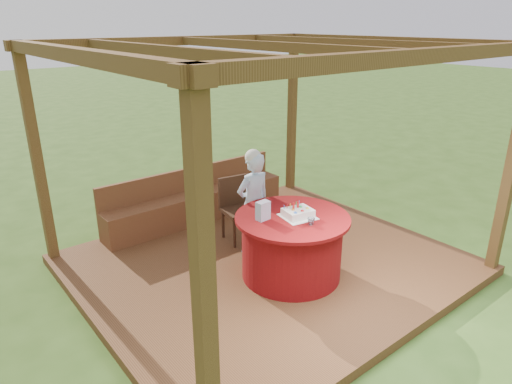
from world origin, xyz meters
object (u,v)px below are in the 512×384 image
at_px(bench, 197,203).
at_px(gift_bag, 263,211).
at_px(drinking_glass, 311,221).
at_px(table, 292,246).
at_px(birthday_cake, 298,213).
at_px(chair, 237,205).
at_px(elderly_woman, 253,202).

bearing_deg(bench, gift_bag, -99.48).
height_order(bench, drinking_glass, drinking_glass).
height_order(bench, table, bench).
xyz_separation_m(birthday_cake, gift_bag, (-0.36, 0.20, 0.06)).
height_order(chair, gift_bag, gift_bag).
relative_size(bench, table, 2.22).
xyz_separation_m(elderly_woman, birthday_cake, (0.01, -0.83, 0.12)).
xyz_separation_m(chair, elderly_woman, (-0.08, -0.47, 0.21)).
distance_m(bench, drinking_glass, 2.52).
distance_m(chair, drinking_glass, 1.58).
height_order(chair, birthday_cake, birthday_cake).
relative_size(elderly_woman, drinking_glass, 16.47).
distance_m(table, birthday_cake, 0.44).
bearing_deg(birthday_cake, elderly_woman, 90.38).
bearing_deg(table, bench, 89.71).
relative_size(birthday_cake, gift_bag, 1.92).
xyz_separation_m(bench, elderly_woman, (0.02, -1.39, 0.45)).
distance_m(bench, elderly_woman, 1.46).
bearing_deg(bench, elderly_woman, -89.12).
bearing_deg(chair, bench, 96.19).
bearing_deg(birthday_cake, drinking_glass, -97.96).
xyz_separation_m(table, gift_bag, (-0.33, 0.15, 0.50)).
bearing_deg(table, drinking_glass, -89.38).
height_order(elderly_woman, gift_bag, elderly_woman).
xyz_separation_m(chair, gift_bag, (-0.44, -1.09, 0.39)).
relative_size(bench, gift_bag, 13.62).
height_order(chair, elderly_woman, elderly_woman).
distance_m(bench, chair, 0.95).
height_order(table, birthday_cake, birthday_cake).
height_order(bench, birthday_cake, birthday_cake).
bearing_deg(gift_bag, chair, 64.17).
height_order(birthday_cake, gift_bag, gift_bag).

